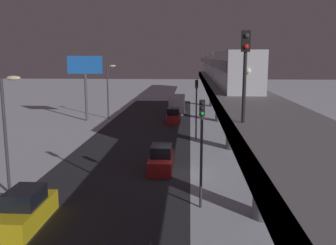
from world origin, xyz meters
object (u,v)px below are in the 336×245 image
at_px(rail_signal, 245,61).
at_px(sedan_yellow, 26,210).
at_px(traffic_light_near, 202,138).
at_px(sedan_red_2, 161,160).
at_px(box_truck, 177,104).
at_px(subway_train, 215,63).
at_px(sedan_red, 173,117).
at_px(commercial_billboard, 85,71).
at_px(traffic_light_mid, 196,101).

relative_size(rail_signal, sedan_yellow, 0.84).
xyz_separation_m(sedan_yellow, traffic_light_near, (-9.30, -2.84, 3.40)).
bearing_deg(sedan_red_2, box_truck, 89.63).
distance_m(subway_train, sedan_red, 17.61).
bearing_deg(rail_signal, box_truck, -84.14).
height_order(rail_signal, box_truck, rail_signal).
xyz_separation_m(sedan_red_2, commercial_billboard, (12.09, -22.13, 6.03)).
bearing_deg(sedan_red, box_truck, 88.78).
distance_m(sedan_red_2, box_truck, 30.86).
distance_m(traffic_light_near, commercial_billboard, 33.24).
bearing_deg(traffic_light_near, sedan_yellow, 16.96).
bearing_deg(box_truck, sedan_red, 88.78).
relative_size(subway_train, traffic_light_mid, 11.57).
height_order(subway_train, sedan_yellow, subway_train).
bearing_deg(sedan_red_2, sedan_yellow, -121.97).
relative_size(subway_train, sedan_red_2, 15.85).
height_order(subway_train, sedan_red, subway_train).
bearing_deg(traffic_light_near, sedan_red, -84.26).
height_order(sedan_red, commercial_billboard, commercial_billboard).
relative_size(subway_train, sedan_yellow, 15.60).
bearing_deg(rail_signal, sedan_red, -82.16).
bearing_deg(subway_train, box_truck, 41.24).
bearing_deg(commercial_billboard, rail_signal, 116.12).
bearing_deg(rail_signal, traffic_light_mid, -85.81).
xyz_separation_m(box_truck, traffic_light_near, (-2.70, 38.27, 2.85)).
distance_m(sedan_red, box_truck, 9.45).
xyz_separation_m(subway_train, rail_signal, (1.83, 48.16, 0.95)).
xyz_separation_m(sedan_yellow, traffic_light_mid, (-9.30, -21.36, 3.40)).
bearing_deg(subway_train, traffic_light_near, 85.40).
bearing_deg(rail_signal, traffic_light_near, -69.29).
relative_size(rail_signal, box_truck, 0.54).
distance_m(traffic_light_mid, commercial_billboard, 18.80).
height_order(rail_signal, commercial_billboard, rail_signal).
bearing_deg(subway_train, sedan_yellow, 74.61).
bearing_deg(rail_signal, sedan_yellow, -8.34).
relative_size(rail_signal, sedan_red_2, 0.86).
xyz_separation_m(sedan_red_2, traffic_light_mid, (-2.90, -11.10, 3.40)).
distance_m(box_truck, commercial_billboard, 16.03).
distance_m(sedan_red_2, traffic_light_near, 8.66).
height_order(subway_train, sedan_red_2, subway_train).
bearing_deg(box_truck, commercial_billboard, 35.35).
bearing_deg(traffic_light_mid, rail_signal, 94.19).
xyz_separation_m(sedan_red, commercial_billboard, (12.09, -0.71, 6.04)).
distance_m(sedan_red, traffic_light_near, 29.19).
relative_size(traffic_light_near, commercial_billboard, 0.72).
bearing_deg(sedan_yellow, box_truck, -99.12).
bearing_deg(traffic_light_near, traffic_light_mid, -90.00).
bearing_deg(subway_train, traffic_light_mid, 82.06).
xyz_separation_m(sedan_yellow, commercial_billboard, (5.69, -32.39, 6.03)).
bearing_deg(sedan_red_2, sedan_red, 90.00).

